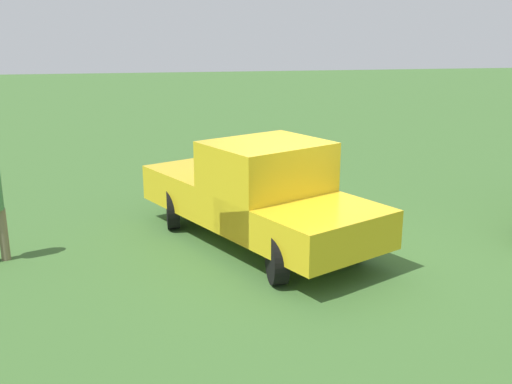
% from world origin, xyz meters
% --- Properties ---
extents(ground_plane, '(80.00, 80.00, 0.00)m').
position_xyz_m(ground_plane, '(0.00, 0.00, 0.00)').
color(ground_plane, '#3D662D').
extents(pickup_truck, '(5.09, 3.78, 1.80)m').
position_xyz_m(pickup_truck, '(-0.48, -0.74, 0.93)').
color(pickup_truck, black).
rests_on(pickup_truck, ground_plane).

